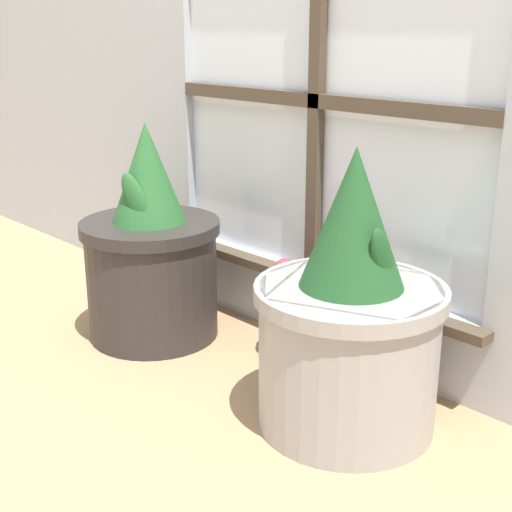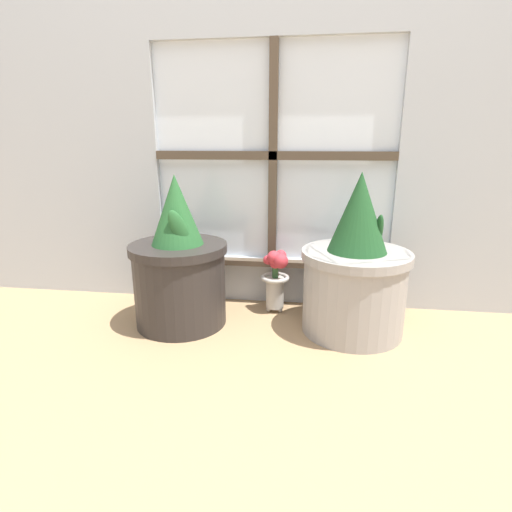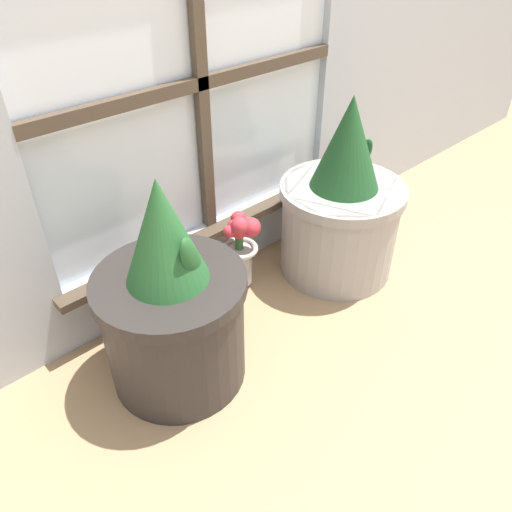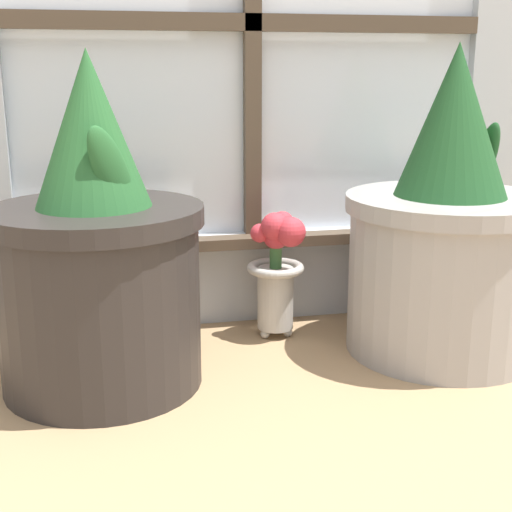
% 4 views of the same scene
% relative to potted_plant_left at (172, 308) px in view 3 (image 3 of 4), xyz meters
% --- Properties ---
extents(ground_plane, '(10.00, 10.00, 0.00)m').
position_rel_potted_plant_left_xyz_m(ground_plane, '(0.34, -0.30, -0.24)').
color(ground_plane, tan).
extents(potted_plant_left, '(0.38, 0.38, 0.60)m').
position_rel_potted_plant_left_xyz_m(potted_plant_left, '(0.00, 0.00, 0.00)').
color(potted_plant_left, '#2D2826').
rests_on(potted_plant_left, ground_plane).
extents(potted_plant_right, '(0.41, 0.41, 0.62)m').
position_rel_potted_plant_left_xyz_m(potted_plant_right, '(0.68, 0.02, 0.00)').
color(potted_plant_right, '#9E9993').
rests_on(potted_plant_right, ground_plane).
extents(flower_vase, '(0.12, 0.12, 0.28)m').
position_rel_potted_plant_left_xyz_m(flower_vase, '(0.37, 0.17, -0.08)').
color(flower_vase, '#BCB7AD').
rests_on(flower_vase, ground_plane).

